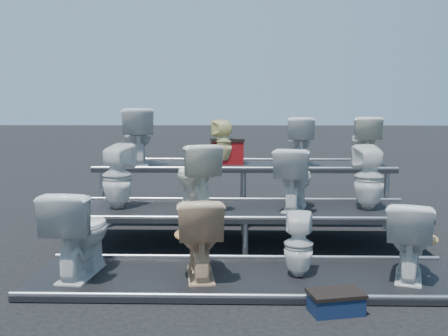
{
  "coord_description": "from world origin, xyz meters",
  "views": [
    {
      "loc": [
        -0.12,
        -6.04,
        1.71
      ],
      "look_at": [
        -0.26,
        0.1,
        0.95
      ],
      "focal_mm": 40.0,
      "sensor_mm": 36.0,
      "label": 1
    }
  ],
  "objects_px": {
    "toilet_6": "(294,178)",
    "toilet_7": "(369,177)",
    "toilet_8": "(137,136)",
    "toilet_3": "(409,239)",
    "toilet_0": "(80,232)",
    "toilet_1": "(199,236)",
    "toilet_2": "(298,245)",
    "toilet_4": "(117,176)",
    "toilet_5": "(195,176)",
    "red_crate": "(227,153)",
    "step_stool": "(336,304)",
    "toilet_9": "(223,142)",
    "toilet_10": "(299,141)",
    "toilet_11": "(364,141)"
  },
  "relations": [
    {
      "from": "toilet_6",
      "to": "toilet_7",
      "type": "height_order",
      "value": "toilet_7"
    },
    {
      "from": "toilet_8",
      "to": "toilet_3",
      "type": "bearing_deg",
      "value": 127.54
    },
    {
      "from": "toilet_0",
      "to": "toilet_3",
      "type": "bearing_deg",
      "value": -173.7
    },
    {
      "from": "toilet_1",
      "to": "toilet_8",
      "type": "height_order",
      "value": "toilet_8"
    },
    {
      "from": "toilet_1",
      "to": "toilet_2",
      "type": "distance_m",
      "value": 0.97
    },
    {
      "from": "toilet_4",
      "to": "toilet_7",
      "type": "height_order",
      "value": "toilet_4"
    },
    {
      "from": "toilet_1",
      "to": "toilet_5",
      "type": "distance_m",
      "value": 1.37
    },
    {
      "from": "toilet_6",
      "to": "red_crate",
      "type": "height_order",
      "value": "toilet_6"
    },
    {
      "from": "toilet_5",
      "to": "step_stool",
      "type": "relative_size",
      "value": 1.89
    },
    {
      "from": "toilet_1",
      "to": "toilet_2",
      "type": "xyz_separation_m",
      "value": [
        0.97,
        0.0,
        -0.08
      ]
    },
    {
      "from": "toilet_9",
      "to": "toilet_10",
      "type": "bearing_deg",
      "value": 158.6
    },
    {
      "from": "step_stool",
      "to": "toilet_9",
      "type": "bearing_deg",
      "value": 94.58
    },
    {
      "from": "toilet_2",
      "to": "toilet_8",
      "type": "relative_size",
      "value": 0.76
    },
    {
      "from": "toilet_3",
      "to": "toilet_8",
      "type": "height_order",
      "value": "toilet_8"
    },
    {
      "from": "toilet_6",
      "to": "toilet_8",
      "type": "bearing_deg",
      "value": -15.73
    },
    {
      "from": "toilet_7",
      "to": "red_crate",
      "type": "distance_m",
      "value": 2.25
    },
    {
      "from": "toilet_5",
      "to": "toilet_7",
      "type": "height_order",
      "value": "toilet_5"
    },
    {
      "from": "toilet_3",
      "to": "toilet_8",
      "type": "relative_size",
      "value": 0.92
    },
    {
      "from": "toilet_2",
      "to": "toilet_4",
      "type": "distance_m",
      "value": 2.49
    },
    {
      "from": "toilet_7",
      "to": "red_crate",
      "type": "bearing_deg",
      "value": -46.06
    },
    {
      "from": "toilet_7",
      "to": "toilet_10",
      "type": "relative_size",
      "value": 1.13
    },
    {
      "from": "toilet_1",
      "to": "red_crate",
      "type": "relative_size",
      "value": 1.71
    },
    {
      "from": "toilet_9",
      "to": "red_crate",
      "type": "distance_m",
      "value": 0.2
    },
    {
      "from": "toilet_6",
      "to": "step_stool",
      "type": "height_order",
      "value": "toilet_6"
    },
    {
      "from": "toilet_3",
      "to": "toilet_5",
      "type": "height_order",
      "value": "toilet_5"
    },
    {
      "from": "toilet_7",
      "to": "toilet_2",
      "type": "bearing_deg",
      "value": 44.57
    },
    {
      "from": "toilet_4",
      "to": "toilet_8",
      "type": "bearing_deg",
      "value": -66.69
    },
    {
      "from": "toilet_8",
      "to": "toilet_11",
      "type": "xyz_separation_m",
      "value": [
        3.34,
        0.0,
        -0.06
      ]
    },
    {
      "from": "toilet_5",
      "to": "step_stool",
      "type": "height_order",
      "value": "toilet_5"
    },
    {
      "from": "toilet_9",
      "to": "toilet_11",
      "type": "xyz_separation_m",
      "value": [
        2.07,
        0.0,
        0.02
      ]
    },
    {
      "from": "toilet_11",
      "to": "red_crate",
      "type": "height_order",
      "value": "toilet_11"
    },
    {
      "from": "toilet_5",
      "to": "toilet_11",
      "type": "height_order",
      "value": "toilet_11"
    },
    {
      "from": "toilet_4",
      "to": "step_stool",
      "type": "distance_m",
      "value": 3.17
    },
    {
      "from": "toilet_4",
      "to": "red_crate",
      "type": "distance_m",
      "value": 1.93
    },
    {
      "from": "toilet_6",
      "to": "toilet_11",
      "type": "distance_m",
      "value": 1.79
    },
    {
      "from": "toilet_0",
      "to": "toilet_2",
      "type": "distance_m",
      "value": 2.15
    },
    {
      "from": "toilet_7",
      "to": "toilet_10",
      "type": "height_order",
      "value": "toilet_10"
    },
    {
      "from": "toilet_0",
      "to": "toilet_2",
      "type": "height_order",
      "value": "toilet_0"
    },
    {
      "from": "toilet_2",
      "to": "step_stool",
      "type": "height_order",
      "value": "toilet_2"
    },
    {
      "from": "toilet_7",
      "to": "toilet_10",
      "type": "bearing_deg",
      "value": -69.67
    },
    {
      "from": "toilet_10",
      "to": "toilet_7",
      "type": "bearing_deg",
      "value": 120.4
    },
    {
      "from": "toilet_5",
      "to": "step_stool",
      "type": "bearing_deg",
      "value": 101.34
    },
    {
      "from": "toilet_8",
      "to": "toilet_1",
      "type": "bearing_deg",
      "value": 100.16
    },
    {
      "from": "toilet_5",
      "to": "toilet_6",
      "type": "height_order",
      "value": "toilet_5"
    },
    {
      "from": "toilet_4",
      "to": "toilet_9",
      "type": "distance_m",
      "value": 1.85
    },
    {
      "from": "toilet_3",
      "to": "toilet_11",
      "type": "bearing_deg",
      "value": -75.04
    },
    {
      "from": "toilet_9",
      "to": "toilet_2",
      "type": "bearing_deg",
      "value": 85.62
    },
    {
      "from": "toilet_7",
      "to": "step_stool",
      "type": "height_order",
      "value": "toilet_7"
    },
    {
      "from": "toilet_3",
      "to": "toilet_6",
      "type": "bearing_deg",
      "value": -34.0
    },
    {
      "from": "toilet_8",
      "to": "toilet_11",
      "type": "height_order",
      "value": "toilet_8"
    }
  ]
}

